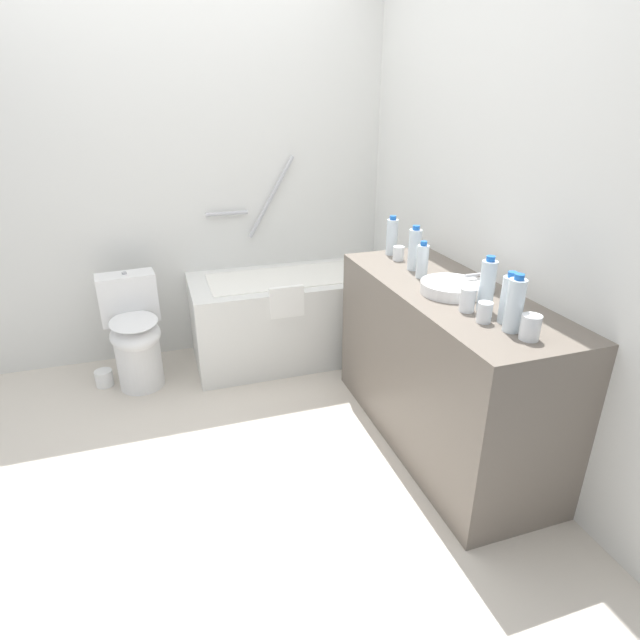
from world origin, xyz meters
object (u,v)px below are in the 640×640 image
(water_bottle_2, at_px, (392,237))
(drinking_glass_2, at_px, (399,253))
(drinking_glass_1, at_px, (467,300))
(sink_faucet, at_px, (482,282))
(water_bottle_3, at_px, (509,299))
(drinking_glass_3, at_px, (530,327))
(water_bottle_1, at_px, (487,286))
(sink_basin, at_px, (451,288))
(bathtub, at_px, (295,313))
(water_bottle_0, at_px, (422,261))
(toilet_paper_roll, at_px, (104,378))
(drinking_glass_0, at_px, (485,312))
(toilet, at_px, (135,334))
(water_bottle_5, at_px, (515,305))
(water_bottle_4, at_px, (415,249))

(water_bottle_2, distance_m, drinking_glass_2, 0.14)
(water_bottle_2, relative_size, drinking_glass_1, 2.18)
(sink_faucet, xyz_separation_m, water_bottle_3, (-0.14, -0.37, 0.06))
(water_bottle_2, height_order, drinking_glass_3, water_bottle_2)
(drinking_glass_3, bearing_deg, water_bottle_1, 88.59)
(sink_basin, bearing_deg, bathtub, 109.05)
(drinking_glass_1, bearing_deg, bathtub, 104.36)
(sink_basin, height_order, water_bottle_0, water_bottle_0)
(toilet_paper_roll, bearing_deg, drinking_glass_0, -42.58)
(toilet, xyz_separation_m, water_bottle_3, (1.52, -1.53, 0.61))
(drinking_glass_1, height_order, drinking_glass_2, drinking_glass_1)
(water_bottle_1, relative_size, toilet_paper_roll, 2.22)
(toilet, height_order, drinking_glass_3, drinking_glass_3)
(drinking_glass_1, bearing_deg, toilet_paper_roll, 139.81)
(water_bottle_1, distance_m, drinking_glass_1, 0.10)
(water_bottle_5, bearing_deg, toilet, 132.91)
(water_bottle_1, bearing_deg, drinking_glass_3, -91.41)
(water_bottle_2, distance_m, drinking_glass_1, 0.91)
(water_bottle_3, height_order, water_bottle_4, water_bottle_4)
(water_bottle_1, xyz_separation_m, drinking_glass_3, (-0.01, -0.30, -0.07))
(sink_faucet, bearing_deg, sink_basin, 180.00)
(water_bottle_1, distance_m, toilet_paper_roll, 2.43)
(toilet, bearing_deg, water_bottle_1, 41.76)
(sink_faucet, distance_m, water_bottle_2, 0.71)
(drinking_glass_0, bearing_deg, water_bottle_3, -20.22)
(bathtub, bearing_deg, water_bottle_4, -63.23)
(water_bottle_0, xyz_separation_m, water_bottle_3, (0.05, -0.62, 0.01))
(sink_basin, distance_m, sink_faucet, 0.17)
(water_bottle_1, bearing_deg, water_bottle_2, 90.22)
(drinking_glass_3, bearing_deg, water_bottle_4, 90.59)
(sink_faucet, distance_m, drinking_glass_0, 0.41)
(toilet, bearing_deg, drinking_glass_3, 36.05)
(toilet, relative_size, water_bottle_2, 3.12)
(sink_basin, bearing_deg, water_bottle_2, 88.57)
(drinking_glass_0, distance_m, toilet_paper_roll, 2.42)
(bathtub, xyz_separation_m, drinking_glass_0, (0.37, -1.58, 0.59))
(sink_basin, height_order, water_bottle_1, water_bottle_1)
(water_bottle_0, height_order, water_bottle_1, water_bottle_1)
(sink_faucet, bearing_deg, toilet, 145.23)
(drinking_glass_0, relative_size, drinking_glass_3, 0.87)
(water_bottle_5, bearing_deg, sink_basin, 89.60)
(water_bottle_4, bearing_deg, water_bottle_0, -100.03)
(drinking_glass_0, bearing_deg, drinking_glass_2, 86.28)
(toilet, relative_size, sink_faucet, 4.67)
(drinking_glass_0, bearing_deg, water_bottle_1, 54.67)
(drinking_glass_2, relative_size, drinking_glass_3, 0.80)
(water_bottle_4, xyz_separation_m, toilet_paper_roll, (-1.73, 0.81, -0.92))
(water_bottle_0, bearing_deg, water_bottle_2, 85.20)
(sink_basin, bearing_deg, water_bottle_1, -84.96)
(water_bottle_3, bearing_deg, bathtub, 105.83)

